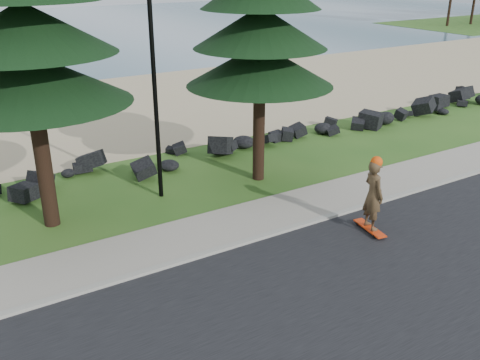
{
  "coord_description": "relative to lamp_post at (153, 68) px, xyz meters",
  "views": [
    {
      "loc": [
        -6.09,
        -11.62,
        7.09
      ],
      "look_at": [
        1.04,
        0.0,
        1.46
      ],
      "focal_mm": 40.0,
      "sensor_mm": 36.0,
      "label": 1
    }
  ],
  "objects": [
    {
      "name": "beach_sand",
      "position": [
        0.0,
        11.3,
        -4.13
      ],
      "size": [
        160.0,
        15.0,
        0.01
      ],
      "primitive_type": "cube",
      "color": "tan",
      "rests_on": "ground"
    },
    {
      "name": "ground",
      "position": [
        0.0,
        -3.2,
        -4.13
      ],
      "size": [
        160.0,
        160.0,
        0.0
      ],
      "primitive_type": "plane",
      "color": "#29551A",
      "rests_on": "ground"
    },
    {
      "name": "sidewalk",
      "position": [
        0.0,
        -3.0,
        -4.09
      ],
      "size": [
        160.0,
        2.0,
        0.08
      ],
      "primitive_type": "cube",
      "color": "#9E9284",
      "rests_on": "ground"
    },
    {
      "name": "kerb",
      "position": [
        0.0,
        -4.1,
        -4.08
      ],
      "size": [
        160.0,
        0.2,
        0.1
      ],
      "primitive_type": "cube",
      "color": "#9D9A8D",
      "rests_on": "ground"
    },
    {
      "name": "road",
      "position": [
        0.0,
        -7.7,
        -4.12
      ],
      "size": [
        160.0,
        7.0,
        0.02
      ],
      "primitive_type": "cube",
      "color": "black",
      "rests_on": "ground"
    },
    {
      "name": "lamp_post",
      "position": [
        0.0,
        0.0,
        0.0
      ],
      "size": [
        0.25,
        0.14,
        8.14
      ],
      "color": "black",
      "rests_on": "ground"
    },
    {
      "name": "seawall_boulders",
      "position": [
        0.0,
        2.4,
        -4.13
      ],
      "size": [
        60.0,
        2.4,
        1.1
      ],
      "primitive_type": null,
      "color": "black",
      "rests_on": "ground"
    },
    {
      "name": "skateboarder",
      "position": [
        3.99,
        -5.35,
        -3.01
      ],
      "size": [
        0.59,
        1.23,
        2.23
      ],
      "rotation": [
        0.0,
        0.0,
        1.4
      ],
      "color": "red",
      "rests_on": "ground"
    }
  ]
}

